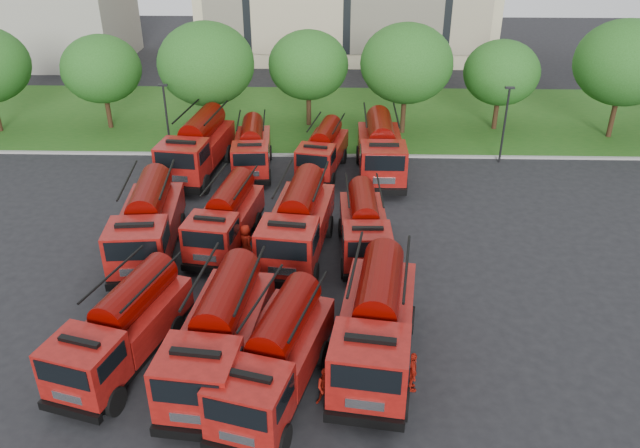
{
  "coord_description": "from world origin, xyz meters",
  "views": [
    {
      "loc": [
        1.08,
        -21.65,
        16.18
      ],
      "look_at": [
        0.37,
        4.87,
        1.8
      ],
      "focal_mm": 35.0,
      "sensor_mm": 36.0,
      "label": 1
    }
  ],
  "objects_px": {
    "fire_truck_7": "(364,226)",
    "fire_truck_8": "(198,147)",
    "firefighter_2": "(410,389)",
    "fire_truck_1": "(220,335)",
    "fire_truck_11": "(381,149)",
    "firefighter_3": "(399,315)",
    "fire_truck_5": "(226,218)",
    "fire_truck_9": "(252,148)",
    "firefighter_4": "(247,258)",
    "fire_truck_0": "(123,328)",
    "firefighter_5": "(366,292)",
    "fire_truck_2": "(276,357)",
    "firefighter_1": "(326,404)",
    "fire_truck_6": "(298,223)",
    "fire_truck_3": "(376,323)",
    "fire_truck_10": "(323,150)",
    "fire_truck_4": "(148,223)"
  },
  "relations": [
    {
      "from": "firefighter_4",
      "to": "fire_truck_6",
      "type": "bearing_deg",
      "value": -112.99
    },
    {
      "from": "fire_truck_2",
      "to": "firefighter_5",
      "type": "xyz_separation_m",
      "value": [
        3.47,
        6.46,
        -1.62
      ]
    },
    {
      "from": "fire_truck_2",
      "to": "fire_truck_4",
      "type": "bearing_deg",
      "value": 141.98
    },
    {
      "from": "firefighter_2",
      "to": "fire_truck_1",
      "type": "bearing_deg",
      "value": 78.15
    },
    {
      "from": "fire_truck_6",
      "to": "firefighter_5",
      "type": "height_order",
      "value": "fire_truck_6"
    },
    {
      "from": "fire_truck_3",
      "to": "firefighter_2",
      "type": "xyz_separation_m",
      "value": [
        1.25,
        -1.6,
        -1.77
      ]
    },
    {
      "from": "fire_truck_9",
      "to": "firefighter_1",
      "type": "height_order",
      "value": "fire_truck_9"
    },
    {
      "from": "firefighter_1",
      "to": "fire_truck_9",
      "type": "bearing_deg",
      "value": 108.85
    },
    {
      "from": "fire_truck_8",
      "to": "fire_truck_1",
      "type": "bearing_deg",
      "value": -69.02
    },
    {
      "from": "fire_truck_0",
      "to": "firefighter_5",
      "type": "height_order",
      "value": "fire_truck_0"
    },
    {
      "from": "fire_truck_1",
      "to": "fire_truck_5",
      "type": "xyz_separation_m",
      "value": [
        -1.33,
        9.52,
        -0.2
      ]
    },
    {
      "from": "fire_truck_4",
      "to": "firefighter_2",
      "type": "bearing_deg",
      "value": -43.29
    },
    {
      "from": "fire_truck_11",
      "to": "firefighter_3",
      "type": "xyz_separation_m",
      "value": [
        -0.0,
        -14.74,
        -1.77
      ]
    },
    {
      "from": "fire_truck_4",
      "to": "fire_truck_10",
      "type": "bearing_deg",
      "value": 46.02
    },
    {
      "from": "fire_truck_11",
      "to": "firefighter_3",
      "type": "relative_size",
      "value": 4.8
    },
    {
      "from": "fire_truck_9",
      "to": "fire_truck_5",
      "type": "bearing_deg",
      "value": -95.48
    },
    {
      "from": "firefighter_2",
      "to": "fire_truck_9",
      "type": "bearing_deg",
      "value": 17.06
    },
    {
      "from": "fire_truck_5",
      "to": "fire_truck_7",
      "type": "relative_size",
      "value": 1.08
    },
    {
      "from": "fire_truck_0",
      "to": "fire_truck_5",
      "type": "bearing_deg",
      "value": 90.88
    },
    {
      "from": "fire_truck_6",
      "to": "fire_truck_8",
      "type": "bearing_deg",
      "value": 132.69
    },
    {
      "from": "fire_truck_9",
      "to": "fire_truck_10",
      "type": "height_order",
      "value": "fire_truck_9"
    },
    {
      "from": "fire_truck_1",
      "to": "fire_truck_7",
      "type": "relative_size",
      "value": 1.2
    },
    {
      "from": "fire_truck_1",
      "to": "fire_truck_3",
      "type": "height_order",
      "value": "fire_truck_3"
    },
    {
      "from": "firefighter_3",
      "to": "fire_truck_5",
      "type": "bearing_deg",
      "value": -46.11
    },
    {
      "from": "fire_truck_1",
      "to": "fire_truck_2",
      "type": "height_order",
      "value": "fire_truck_1"
    },
    {
      "from": "fire_truck_3",
      "to": "fire_truck_5",
      "type": "distance_m",
      "value": 11.23
    },
    {
      "from": "fire_truck_10",
      "to": "firefighter_2",
      "type": "xyz_separation_m",
      "value": [
        3.65,
        -19.73,
        -1.46
      ]
    },
    {
      "from": "fire_truck_2",
      "to": "fire_truck_4",
      "type": "height_order",
      "value": "fire_truck_4"
    },
    {
      "from": "fire_truck_5",
      "to": "firefighter_4",
      "type": "height_order",
      "value": "fire_truck_5"
    },
    {
      "from": "fire_truck_11",
      "to": "firefighter_1",
      "type": "relative_size",
      "value": 4.92
    },
    {
      "from": "fire_truck_1",
      "to": "firefighter_2",
      "type": "bearing_deg",
      "value": -0.04
    },
    {
      "from": "fire_truck_3",
      "to": "fire_truck_4",
      "type": "bearing_deg",
      "value": 152.53
    },
    {
      "from": "fire_truck_6",
      "to": "firefighter_2",
      "type": "xyz_separation_m",
      "value": [
        4.64,
        -9.51,
        -1.74
      ]
    },
    {
      "from": "fire_truck_2",
      "to": "fire_truck_5",
      "type": "distance_m",
      "value": 11.11
    },
    {
      "from": "fire_truck_0",
      "to": "fire_truck_8",
      "type": "relative_size",
      "value": 0.89
    },
    {
      "from": "fire_truck_3",
      "to": "firefighter_1",
      "type": "relative_size",
      "value": 5.1
    },
    {
      "from": "firefighter_3",
      "to": "fire_truck_4",
      "type": "bearing_deg",
      "value": -32.82
    },
    {
      "from": "fire_truck_9",
      "to": "firefighter_4",
      "type": "bearing_deg",
      "value": -89.41
    },
    {
      "from": "fire_truck_7",
      "to": "fire_truck_8",
      "type": "relative_size",
      "value": 0.79
    },
    {
      "from": "firefighter_2",
      "to": "fire_truck_2",
      "type": "bearing_deg",
      "value": 87.42
    },
    {
      "from": "fire_truck_5",
      "to": "fire_truck_8",
      "type": "bearing_deg",
      "value": 118.33
    },
    {
      "from": "fire_truck_7",
      "to": "fire_truck_10",
      "type": "distance_m",
      "value": 10.26
    },
    {
      "from": "firefighter_1",
      "to": "firefighter_3",
      "type": "relative_size",
      "value": 0.98
    },
    {
      "from": "fire_truck_7",
      "to": "fire_truck_9",
      "type": "height_order",
      "value": "fire_truck_9"
    },
    {
      "from": "fire_truck_2",
      "to": "fire_truck_8",
      "type": "bearing_deg",
      "value": 124.07
    },
    {
      "from": "firefighter_4",
      "to": "firefighter_3",
      "type": "bearing_deg",
      "value": -157.2
    },
    {
      "from": "firefighter_3",
      "to": "fire_truck_2",
      "type": "bearing_deg",
      "value": 33.44
    },
    {
      "from": "fire_truck_1",
      "to": "firefighter_3",
      "type": "distance_m",
      "value": 8.08
    },
    {
      "from": "fire_truck_9",
      "to": "firefighter_5",
      "type": "distance_m",
      "value": 15.34
    },
    {
      "from": "fire_truck_9",
      "to": "firefighter_3",
      "type": "distance_m",
      "value": 17.47
    }
  ]
}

